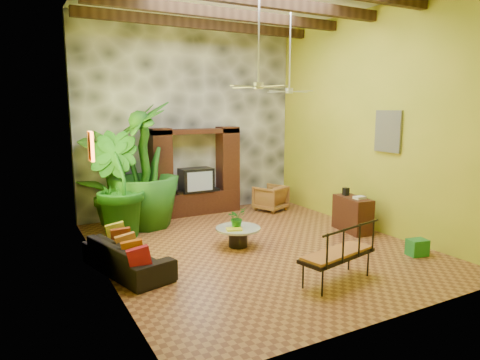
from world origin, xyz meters
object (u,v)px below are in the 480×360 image
ceiling_fan_back (289,82)px  wicker_armchair (271,198)px  sofa (127,256)px  iron_bench (341,251)px  green_bin (417,247)px  entertainment_center (196,178)px  coffee_table (238,234)px  tall_plant_c (143,165)px  tall_plant_a (106,176)px  ceiling_fan_front (259,74)px  tall_plant_b (116,185)px  side_console (352,214)px

ceiling_fan_back → wicker_armchair: 3.34m
sofa → iron_bench: size_ratio=1.30×
sofa → green_bin: sofa is taller
ceiling_fan_back → iron_bench: size_ratio=1.24×
sofa → iron_bench: 3.60m
entertainment_center → green_bin: (2.45, -5.08, -0.81)m
wicker_armchair → coffee_table: (-2.27, -2.34, -0.09)m
tall_plant_c → iron_bench: bearing=-69.7°
entertainment_center → ceiling_fan_back: 3.50m
entertainment_center → tall_plant_a: bearing=179.7°
sofa → wicker_armchair: size_ratio=2.52×
ceiling_fan_back → tall_plant_a: size_ratio=0.78×
sofa → iron_bench: bearing=-141.4°
green_bin → ceiling_fan_back: bearing=105.2°
ceiling_fan_back → coffee_table: bearing=-151.7°
ceiling_fan_back → tall_plant_c: (-3.15, 1.36, -1.93)m
ceiling_fan_front → tall_plant_b: (-2.11, 2.47, -2.25)m
tall_plant_b → green_bin: 6.31m
wicker_armchair → tall_plant_b: tall_plant_b is taller
sofa → ceiling_fan_front: bearing=-111.2°
tall_plant_b → tall_plant_c: 0.96m
ceiling_fan_back → green_bin: bearing=-74.8°
tall_plant_b → side_console: bearing=-24.3°
tall_plant_c → side_console: 4.98m
sofa → tall_plant_c: (1.10, 2.70, 1.19)m
tall_plant_b → coffee_table: 2.90m
coffee_table → ceiling_fan_back: bearing=28.3°
entertainment_center → coffee_table: 3.07m
ceiling_fan_front → tall_plant_c: ceiling_fan_front is taller
entertainment_center → side_console: entertainment_center is taller
wicker_armchair → side_console: 2.67m
side_console → ceiling_fan_front: bearing=-166.5°
ceiling_fan_back → wicker_armchair: ceiling_fan_back is taller
entertainment_center → tall_plant_c: size_ratio=0.81×
side_console → tall_plant_c: bearing=154.0°
tall_plant_a → iron_bench: tall_plant_a is taller
sofa → wicker_armchair: bearing=-75.1°
wicker_armchair → coffee_table: size_ratio=0.84×
tall_plant_a → coffee_table: size_ratio=2.60×
wicker_armchair → iron_bench: 5.07m
entertainment_center → tall_plant_a: size_ratio=1.01×
side_console → entertainment_center: bearing=135.0°
tall_plant_c → wicker_armchair: bearing=-1.0°
coffee_table → side_console: 2.85m
ceiling_fan_back → tall_plant_c: ceiling_fan_back is taller
ceiling_fan_back → green_bin: 4.60m
tall_plant_b → side_console: 5.34m
side_console → ceiling_fan_back: bearing=132.2°
entertainment_center → tall_plant_a: (-2.30, 0.01, 0.22)m
wicker_armchair → ceiling_fan_front: bearing=31.4°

